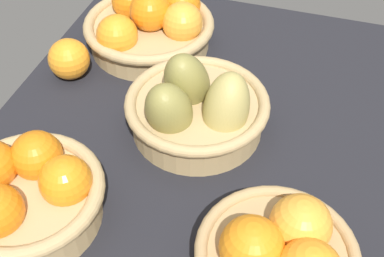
# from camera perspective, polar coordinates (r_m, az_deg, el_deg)

# --- Properties ---
(market_tray) EXTENTS (0.84, 0.72, 0.03)m
(market_tray) POSITION_cam_1_polar(r_m,az_deg,el_deg) (0.84, 1.73, -1.60)
(market_tray) COLOR black
(market_tray) RESTS_ON ground
(basket_far_left) EXTENTS (0.21, 0.21, 0.11)m
(basket_far_left) POSITION_cam_1_polar(r_m,az_deg,el_deg) (0.73, -18.10, -6.98)
(basket_far_left) COLOR tan
(basket_far_left) RESTS_ON market_tray
(basket_center_pears) EXTENTS (0.23, 0.23, 0.15)m
(basket_center_pears) POSITION_cam_1_polar(r_m,az_deg,el_deg) (0.81, 0.48, 2.36)
(basket_center_pears) COLOR tan
(basket_center_pears) RESTS_ON market_tray
(basket_near_left) EXTENTS (0.21, 0.21, 0.10)m
(basket_near_left) POSITION_cam_1_polar(r_m,az_deg,el_deg) (0.65, 9.87, -13.78)
(basket_near_left) COLOR tan
(basket_near_left) RESTS_ON market_tray
(basket_far_right) EXTENTS (0.25, 0.25, 0.12)m
(basket_far_right) POSITION_cam_1_polar(r_m,az_deg,el_deg) (1.00, -4.68, 11.50)
(basket_far_right) COLOR tan
(basket_far_right) RESTS_ON market_tray
(loose_orange_front_gap) EXTENTS (0.08, 0.08, 0.08)m
(loose_orange_front_gap) POSITION_cam_1_polar(r_m,az_deg,el_deg) (0.95, -13.66, 7.59)
(loose_orange_front_gap) COLOR orange
(loose_orange_front_gap) RESTS_ON market_tray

